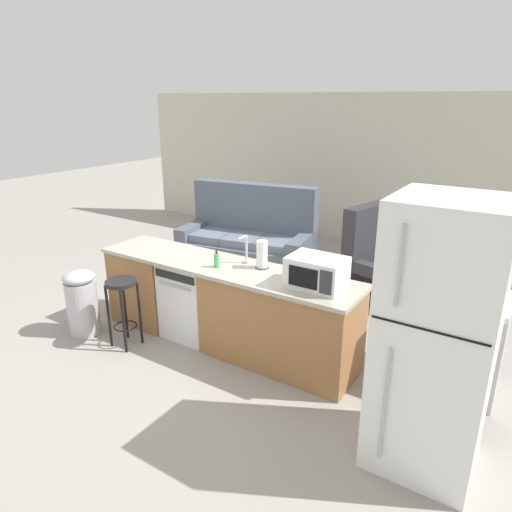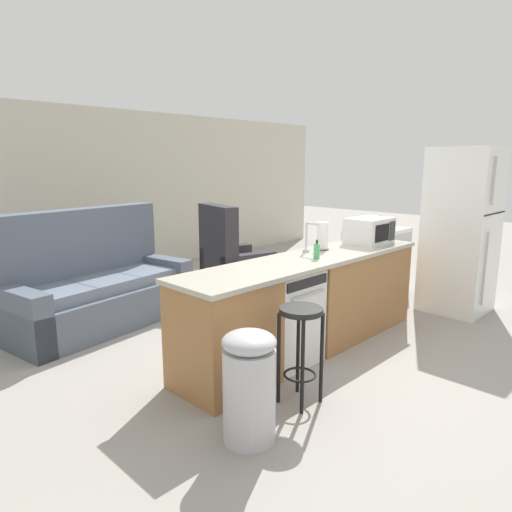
{
  "view_description": "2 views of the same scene",
  "coord_description": "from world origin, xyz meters",
  "px_view_note": "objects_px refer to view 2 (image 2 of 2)",
  "views": [
    {
      "loc": [
        2.8,
        -3.48,
        2.51
      ],
      "look_at": [
        0.4,
        0.23,
        0.97
      ],
      "focal_mm": 32.0,
      "sensor_mm": 36.0,
      "label": 1
    },
    {
      "loc": [
        -3.18,
        -2.57,
        1.76
      ],
      "look_at": [
        0.12,
        0.68,
        0.82
      ],
      "focal_mm": 32.0,
      "sensor_mm": 36.0,
      "label": 2
    }
  ],
  "objects_px": {
    "stove_range": "(376,260)",
    "paper_towel_roll": "(322,236)",
    "bar_stool": "(301,335)",
    "dishwasher": "(281,316)",
    "microwave": "(369,231)",
    "refrigerator": "(461,231)",
    "trash_bin": "(249,385)",
    "soap_bottle": "(317,251)",
    "couch": "(94,289)",
    "kettle": "(380,224)",
    "armchair": "(231,264)"
  },
  "relations": [
    {
      "from": "microwave",
      "to": "armchair",
      "type": "height_order",
      "value": "armchair"
    },
    {
      "from": "refrigerator",
      "to": "trash_bin",
      "type": "bearing_deg",
      "value": -178.19
    },
    {
      "from": "soap_bottle",
      "to": "trash_bin",
      "type": "bearing_deg",
      "value": -158.24
    },
    {
      "from": "microwave",
      "to": "paper_towel_roll",
      "type": "distance_m",
      "value": 0.68
    },
    {
      "from": "soap_bottle",
      "to": "armchair",
      "type": "height_order",
      "value": "armchair"
    },
    {
      "from": "dishwasher",
      "to": "armchair",
      "type": "height_order",
      "value": "armchair"
    },
    {
      "from": "dishwasher",
      "to": "stove_range",
      "type": "distance_m",
      "value": 2.66
    },
    {
      "from": "stove_range",
      "to": "bar_stool",
      "type": "relative_size",
      "value": 1.22
    },
    {
      "from": "bar_stool",
      "to": "stove_range",
      "type": "bearing_deg",
      "value": 20.56
    },
    {
      "from": "refrigerator",
      "to": "microwave",
      "type": "bearing_deg",
      "value": 154.51
    },
    {
      "from": "kettle",
      "to": "armchair",
      "type": "distance_m",
      "value": 2.12
    },
    {
      "from": "kettle",
      "to": "couch",
      "type": "xyz_separation_m",
      "value": [
        -3.14,
        1.71,
        -0.59
      ]
    },
    {
      "from": "bar_stool",
      "to": "microwave",
      "type": "bearing_deg",
      "value": 17.39
    },
    {
      "from": "paper_towel_roll",
      "to": "trash_bin",
      "type": "distance_m",
      "value": 2.11
    },
    {
      "from": "armchair",
      "to": "bar_stool",
      "type": "bearing_deg",
      "value": -123.49
    },
    {
      "from": "refrigerator",
      "to": "stove_range",
      "type": "bearing_deg",
      "value": 89.99
    },
    {
      "from": "paper_towel_roll",
      "to": "bar_stool",
      "type": "height_order",
      "value": "paper_towel_roll"
    },
    {
      "from": "refrigerator",
      "to": "soap_bottle",
      "type": "height_order",
      "value": "refrigerator"
    },
    {
      "from": "dishwasher",
      "to": "trash_bin",
      "type": "bearing_deg",
      "value": -147.72
    },
    {
      "from": "refrigerator",
      "to": "kettle",
      "type": "xyz_separation_m",
      "value": [
        -0.17,
        0.97,
        0.01
      ]
    },
    {
      "from": "dishwasher",
      "to": "couch",
      "type": "bearing_deg",
      "value": 108.38
    },
    {
      "from": "refrigerator",
      "to": "armchair",
      "type": "height_order",
      "value": "refrigerator"
    },
    {
      "from": "stove_range",
      "to": "microwave",
      "type": "bearing_deg",
      "value": -154.45
    },
    {
      "from": "armchair",
      "to": "soap_bottle",
      "type": "bearing_deg",
      "value": -113.28
    },
    {
      "from": "paper_towel_roll",
      "to": "couch",
      "type": "height_order",
      "value": "couch"
    },
    {
      "from": "dishwasher",
      "to": "kettle",
      "type": "relative_size",
      "value": 4.1
    },
    {
      "from": "stove_range",
      "to": "trash_bin",
      "type": "relative_size",
      "value": 1.22
    },
    {
      "from": "paper_towel_roll",
      "to": "bar_stool",
      "type": "bearing_deg",
      "value": -149.33
    },
    {
      "from": "stove_range",
      "to": "trash_bin",
      "type": "distance_m",
      "value": 3.85
    },
    {
      "from": "paper_towel_roll",
      "to": "armchair",
      "type": "height_order",
      "value": "armchair"
    },
    {
      "from": "stove_range",
      "to": "microwave",
      "type": "relative_size",
      "value": 1.8
    },
    {
      "from": "refrigerator",
      "to": "couch",
      "type": "bearing_deg",
      "value": 140.94
    },
    {
      "from": "kettle",
      "to": "armchair",
      "type": "xyz_separation_m",
      "value": [
        -1.09,
        1.71,
        -0.64
      ]
    },
    {
      "from": "refrigerator",
      "to": "microwave",
      "type": "height_order",
      "value": "refrigerator"
    },
    {
      "from": "soap_bottle",
      "to": "refrigerator",
      "type": "bearing_deg",
      "value": -11.81
    },
    {
      "from": "armchair",
      "to": "refrigerator",
      "type": "bearing_deg",
      "value": -64.92
    },
    {
      "from": "bar_stool",
      "to": "trash_bin",
      "type": "relative_size",
      "value": 1.0
    },
    {
      "from": "refrigerator",
      "to": "bar_stool",
      "type": "bearing_deg",
      "value": -179.07
    },
    {
      "from": "refrigerator",
      "to": "trash_bin",
      "type": "height_order",
      "value": "refrigerator"
    },
    {
      "from": "soap_bottle",
      "to": "bar_stool",
      "type": "relative_size",
      "value": 0.24
    },
    {
      "from": "kettle",
      "to": "armchair",
      "type": "relative_size",
      "value": 0.17
    },
    {
      "from": "stove_range",
      "to": "paper_towel_roll",
      "type": "xyz_separation_m",
      "value": [
        -1.81,
        -0.41,
        0.59
      ]
    },
    {
      "from": "trash_bin",
      "to": "couch",
      "type": "distance_m",
      "value": 2.82
    },
    {
      "from": "microwave",
      "to": "armchair",
      "type": "xyz_separation_m",
      "value": [
        -0.1,
        2.13,
        -0.69
      ]
    },
    {
      "from": "refrigerator",
      "to": "soap_bottle",
      "type": "relative_size",
      "value": 11.06
    },
    {
      "from": "soap_bottle",
      "to": "armchair",
      "type": "distance_m",
      "value": 2.49
    },
    {
      "from": "stove_range",
      "to": "trash_bin",
      "type": "bearing_deg",
      "value": -161.62
    },
    {
      "from": "microwave",
      "to": "kettle",
      "type": "distance_m",
      "value": 1.07
    },
    {
      "from": "paper_towel_roll",
      "to": "trash_bin",
      "type": "xyz_separation_m",
      "value": [
        -1.84,
        -0.8,
        -0.66
      ]
    },
    {
      "from": "kettle",
      "to": "bar_stool",
      "type": "xyz_separation_m",
      "value": [
        -2.89,
        -1.02,
        -0.45
      ]
    }
  ]
}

